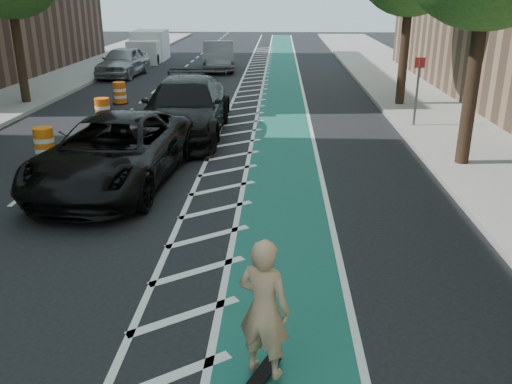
# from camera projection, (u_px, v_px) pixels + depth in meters

# --- Properties ---
(ground) EXTENTS (120.00, 120.00, 0.00)m
(ground) POSITION_uv_depth(u_px,v_px,m) (86.00, 314.00, 8.17)
(ground) COLOR black
(ground) RESTS_ON ground
(bike_lane) EXTENTS (2.00, 90.00, 0.01)m
(bike_lane) POSITION_uv_depth(u_px,v_px,m) (283.00, 142.00, 17.40)
(bike_lane) COLOR #195751
(bike_lane) RESTS_ON ground
(buffer_strip) EXTENTS (1.40, 90.00, 0.01)m
(buffer_strip) POSITION_uv_depth(u_px,v_px,m) (236.00, 142.00, 17.46)
(buffer_strip) COLOR silver
(buffer_strip) RESTS_ON ground
(sidewalk_right) EXTENTS (5.00, 90.00, 0.15)m
(sidewalk_right) POSITION_uv_depth(u_px,v_px,m) (488.00, 143.00, 17.11)
(sidewalk_right) COLOR gray
(sidewalk_right) RESTS_ON ground
(curb_right) EXTENTS (0.12, 90.00, 0.16)m
(curb_right) POSITION_uv_depth(u_px,v_px,m) (410.00, 142.00, 17.21)
(curb_right) COLOR gray
(curb_right) RESTS_ON ground
(sign_post) EXTENTS (0.35, 0.08, 2.47)m
(sign_post) POSITION_uv_depth(u_px,v_px,m) (417.00, 91.00, 18.62)
(sign_post) COLOR #4C4C4C
(sign_post) RESTS_ON ground
(skateboard) EXTENTS (0.46, 0.71, 0.09)m
(skateboard) POSITION_uv_depth(u_px,v_px,m) (264.00, 372.00, 6.81)
(skateboard) COLOR black
(skateboard) RESTS_ON ground
(skateboarder) EXTENTS (0.79, 0.67, 1.83)m
(skateboarder) POSITION_uv_depth(u_px,v_px,m) (264.00, 309.00, 6.48)
(skateboarder) COLOR tan
(skateboarder) RESTS_ON skateboard
(suv_near) EXTENTS (3.33, 6.35, 1.70)m
(suv_near) POSITION_uv_depth(u_px,v_px,m) (114.00, 151.00, 13.39)
(suv_near) COLOR black
(suv_near) RESTS_ON ground
(suv_far) EXTENTS (2.63, 6.42, 1.86)m
(suv_far) POSITION_uv_depth(u_px,v_px,m) (185.00, 108.00, 17.97)
(suv_far) COLOR black
(suv_far) RESTS_ON ground
(car_silver) EXTENTS (2.31, 4.98, 1.65)m
(car_silver) POSITION_uv_depth(u_px,v_px,m) (123.00, 62.00, 30.56)
(car_silver) COLOR #999A9E
(car_silver) RESTS_ON ground
(car_grey) EXTENTS (2.36, 5.33, 1.70)m
(car_grey) POSITION_uv_depth(u_px,v_px,m) (218.00, 56.00, 32.98)
(car_grey) COLOR #5D5D62
(car_grey) RESTS_ON ground
(box_truck) EXTENTS (2.30, 4.86, 2.00)m
(box_truck) POSITION_uv_depth(u_px,v_px,m) (149.00, 47.00, 37.38)
(box_truck) COLOR silver
(box_truck) RESTS_ON ground
(barrel_a) EXTENTS (0.70, 0.70, 0.96)m
(barrel_a) POSITION_uv_depth(u_px,v_px,m) (45.00, 145.00, 15.42)
(barrel_a) COLOR orange
(barrel_a) RESTS_ON ground
(barrel_b) EXTENTS (0.67, 0.67, 0.92)m
(barrel_b) POSITION_uv_depth(u_px,v_px,m) (103.00, 111.00, 19.83)
(barrel_b) COLOR #E45C0C
(barrel_b) RESTS_ON ground
(barrel_c) EXTENTS (0.68, 0.68, 0.93)m
(barrel_c) POSITION_uv_depth(u_px,v_px,m) (120.00, 93.00, 23.26)
(barrel_c) COLOR #F95C0D
(barrel_c) RESTS_ON ground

